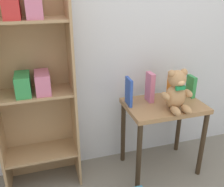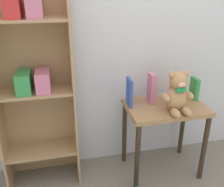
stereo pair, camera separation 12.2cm
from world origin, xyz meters
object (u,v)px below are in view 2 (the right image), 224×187
(book_standing_pink, at_px, (151,88))
(book_standing_orange, at_px, (173,88))
(bookshelf_side, at_px, (34,78))
(book_standing_blue, at_px, (129,92))
(display_table, at_px, (164,117))
(book_standing_green, at_px, (194,88))
(teddy_bear, at_px, (177,93))

(book_standing_pink, relative_size, book_standing_orange, 1.08)
(bookshelf_side, height_order, book_standing_pink, bookshelf_side)
(book_standing_blue, distance_m, book_standing_pink, 0.19)
(display_table, distance_m, book_standing_blue, 0.36)
(book_standing_blue, bearing_deg, book_standing_green, 2.25)
(display_table, relative_size, book_standing_orange, 2.81)
(book_standing_orange, xyz_separation_m, book_standing_green, (0.19, -0.01, -0.02))
(teddy_bear, xyz_separation_m, book_standing_orange, (0.06, 0.19, -0.03))
(bookshelf_side, distance_m, teddy_bear, 1.06)
(book_standing_green, bearing_deg, book_standing_orange, 178.82)
(teddy_bear, bearing_deg, display_table, 107.69)
(book_standing_pink, bearing_deg, teddy_bear, -56.91)
(bookshelf_side, bearing_deg, book_standing_orange, -3.75)
(display_table, relative_size, book_standing_pink, 2.59)
(book_standing_pink, height_order, book_standing_green, book_standing_pink)
(book_standing_blue, relative_size, book_standing_orange, 0.99)
(display_table, height_order, book_standing_green, book_standing_green)
(book_standing_orange, distance_m, book_standing_green, 0.19)
(book_standing_pink, xyz_separation_m, book_standing_green, (0.38, -0.01, -0.03))
(book_standing_blue, height_order, book_standing_pink, book_standing_pink)
(bookshelf_side, relative_size, display_table, 2.53)
(book_standing_green, bearing_deg, bookshelf_side, 177.78)
(display_table, distance_m, book_standing_green, 0.35)
(book_standing_blue, distance_m, book_standing_green, 0.56)
(teddy_bear, distance_m, book_standing_green, 0.31)
(display_table, xyz_separation_m, book_standing_blue, (-0.28, 0.07, 0.22))
(teddy_bear, xyz_separation_m, book_standing_blue, (-0.32, 0.18, -0.03))
(book_standing_blue, height_order, book_standing_green, book_standing_blue)
(display_table, bearing_deg, book_standing_pink, 137.63)
(book_standing_green, bearing_deg, teddy_bear, -142.79)
(bookshelf_side, relative_size, book_standing_green, 8.73)
(bookshelf_side, distance_m, book_standing_green, 1.28)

